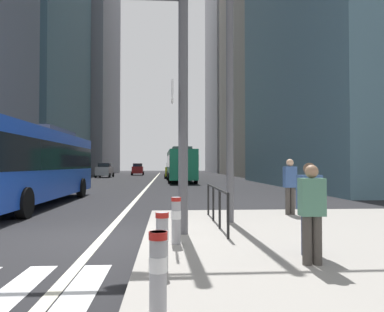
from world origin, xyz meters
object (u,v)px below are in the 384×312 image
at_px(car_oncoming_mid, 138,169).
at_px(pedestrian_far, 290,184).
at_px(car_receding_far, 173,171).
at_px(bollard_right, 176,218).
at_px(car_oncoming_far, 105,170).
at_px(city_bus_red_distant, 181,164).
at_px(street_lamp_post, 230,36).
at_px(bollard_left, 162,239).
at_px(bollard_front, 158,270).
at_px(traffic_signal_gantry, 75,56).
at_px(city_bus_red_receding, 181,164).
at_px(city_bus_blue_oncoming, 31,162).
at_px(pedestrian_waiting, 312,210).
at_px(car_receding_near, 182,171).
at_px(pedestrian_walking, 310,204).

height_order(car_oncoming_mid, pedestrian_far, car_oncoming_mid).
distance_m(car_receding_far, bollard_right, 39.73).
relative_size(car_oncoming_far, bollard_right, 4.73).
bearing_deg(car_receding_far, city_bus_red_distant, 83.03).
bearing_deg(street_lamp_post, city_bus_red_distant, 89.44).
relative_size(city_bus_red_distant, bollard_left, 12.66).
distance_m(car_receding_far, bollard_front, 43.28).
height_order(traffic_signal_gantry, bollard_front, traffic_signal_gantry).
xyz_separation_m(city_bus_red_receding, car_oncoming_mid, (-6.21, 24.65, -0.85)).
bearing_deg(city_bus_blue_oncoming, car_oncoming_far, 94.43).
height_order(city_bus_red_distant, street_lamp_post, street_lamp_post).
bearing_deg(pedestrian_waiting, car_oncoming_mid, 97.16).
bearing_deg(car_oncoming_mid, traffic_signal_gantry, -87.04).
relative_size(city_bus_red_receding, car_receding_near, 2.45).
bearing_deg(bollard_right, bollard_left, -97.51).
height_order(city_bus_red_distant, pedestrian_walking, city_bus_red_distant).
bearing_deg(car_receding_near, street_lamp_post, -90.28).
bearing_deg(pedestrian_walking, city_bus_blue_oncoming, 129.95).
xyz_separation_m(bollard_right, pedestrian_walking, (2.30, -1.07, 0.37)).
relative_size(bollard_left, pedestrian_waiting, 0.55).
xyz_separation_m(bollard_front, pedestrian_waiting, (2.36, 1.86, 0.37)).
xyz_separation_m(car_oncoming_far, pedestrian_walking, (10.92, -45.06, 0.04)).
distance_m(car_receding_far, pedestrian_walking, 40.82).
bearing_deg(pedestrian_far, car_receding_far, 94.96).
bearing_deg(car_receding_far, city_bus_red_receding, -86.32).
xyz_separation_m(city_bus_blue_oncoming, pedestrian_walking, (8.19, -9.77, -0.80)).
xyz_separation_m(city_bus_blue_oncoming, pedestrian_far, (9.56, -4.62, -0.71)).
bearing_deg(city_bus_red_receding, pedestrian_far, -84.57).
height_order(car_oncoming_mid, car_receding_far, same).
height_order(city_bus_blue_oncoming, car_oncoming_far, city_bus_blue_oncoming).
relative_size(car_receding_far, street_lamp_post, 0.52).
bearing_deg(bollard_front, traffic_signal_gantry, 113.15).
relative_size(city_bus_blue_oncoming, pedestrian_waiting, 7.73).
bearing_deg(bollard_left, pedestrian_far, 56.79).
bearing_deg(bollard_right, car_oncoming_mid, 95.23).
bearing_deg(pedestrian_far, pedestrian_waiting, -105.36).
bearing_deg(city_bus_red_receding, street_lamp_post, -89.27).
xyz_separation_m(street_lamp_post, pedestrian_walking, (0.76, -3.77, -4.25)).
xyz_separation_m(bollard_front, pedestrian_walking, (2.57, 2.49, 0.39)).
height_order(bollard_front, pedestrian_far, pedestrian_far).
height_order(street_lamp_post, pedestrian_waiting, street_lamp_post).
xyz_separation_m(car_oncoming_mid, street_lamp_post, (6.56, -52.20, 4.29)).
height_order(bollard_left, pedestrian_far, pedestrian_far).
height_order(pedestrian_waiting, pedestrian_far, pedestrian_far).
relative_size(car_receding_near, car_oncoming_far, 1.05).
distance_m(city_bus_red_receding, pedestrian_far, 26.29).
relative_size(city_bus_blue_oncoming, street_lamp_post, 1.51).
bearing_deg(pedestrian_walking, bollard_right, 155.11).
distance_m(city_bus_red_receding, pedestrian_walking, 31.35).
bearing_deg(city_bus_red_distant, bollard_front, -92.38).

